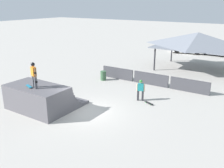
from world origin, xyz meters
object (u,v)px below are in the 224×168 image
Objects in this scene: bystander_walking at (141,88)px; skateboard_on_ground at (149,103)px; skater_on_deck at (34,73)px; trash_bin at (103,76)px; parked_car_white at (188,49)px; skateboard_on_deck at (29,86)px; parked_car_black at (212,51)px.

bystander_walking is 1.99× the size of skateboard_on_ground.
skater_on_deck is 2.09× the size of skateboard_on_ground.
parked_car_white is (2.59, 17.10, 0.18)m from trash_bin.
skater_on_deck is at bearing -86.78° from trash_bin.
skateboard_on_deck is 8.22m from skateboard_on_ground.
trash_bin is (-0.46, 8.19, -2.21)m from skater_on_deck.
skater_on_deck is 26.46m from parked_car_black.
skateboard_on_deck is at bearing -145.81° from skater_on_deck.
skater_on_deck reaches higher than skateboard_on_ground.
skateboard_on_deck is 25.56m from parked_car_white.
skateboard_on_ground is (0.83, -0.25, -0.87)m from bystander_walking.
parked_car_white is at bearing -104.43° from bystander_walking.
skateboard_on_deck reaches higher than parked_car_white.
skateboard_on_deck is 7.67m from bystander_walking.
trash_bin reaches higher than skateboard_on_ground.
bystander_walking is 20.34m from parked_car_black.
skater_on_deck is 8.50m from trash_bin.
skater_on_deck is 2.11× the size of skateboard_on_deck.
parked_car_black is (-0.23, 20.57, 0.54)m from skateboard_on_ground.
skater_on_deck is at bearing -105.50° from parked_car_white.
skateboard_on_ground is at bearing 62.78° from skater_on_deck.
skater_on_deck reaches higher than parked_car_black.
skateboard_on_deck is at bearing -101.06° from parked_car_black.
skateboard_on_ground is at bearing 141.50° from bystander_walking.
skater_on_deck reaches higher than bystander_walking.
skateboard_on_deck reaches higher than bystander_walking.
skateboard_on_ground is 20.32m from parked_car_white.
skater_on_deck is at bearing 27.59° from bystander_walking.
parked_car_black reaches higher than skateboard_on_ground.
trash_bin is at bearing -109.30° from parked_car_white.
trash_bin is at bearing 178.32° from skateboard_on_ground.
bystander_walking is (5.15, 5.63, -0.81)m from skateboard_on_deck.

